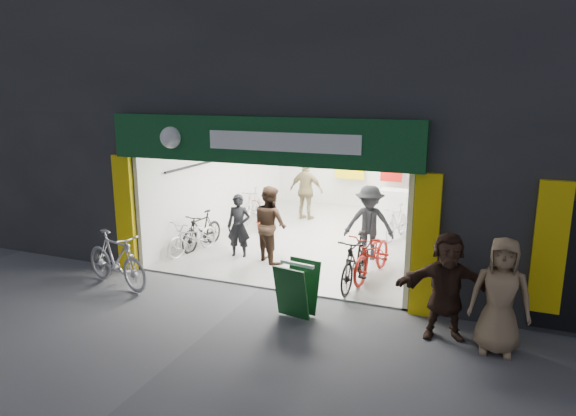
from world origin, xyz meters
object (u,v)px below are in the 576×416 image
Objects in this scene: bike_left_front at (193,237)px; bike_right_front at (356,261)px; parked_bike at (116,259)px; sandwich_board at (297,288)px; pedestrian_near at (500,296)px.

bike_left_front is 4.35m from bike_right_front.
parked_bike reaches higher than sandwich_board.
pedestrian_near is at bearing -30.59° from bike_right_front.
sandwich_board is (-0.62, -1.76, -0.02)m from bike_right_front.
parked_bike is at bearing -169.95° from sandwich_board.
parked_bike reaches higher than bike_right_front.
parked_bike is 1.05× the size of pedestrian_near.
parked_bike is (-0.30, -2.44, 0.14)m from bike_left_front.
parked_bike is 7.32m from pedestrian_near.
pedestrian_near reaches higher than sandwich_board.
sandwich_board is at bearing 179.77° from pedestrian_near.
pedestrian_near is at bearing -7.44° from bike_left_front.
pedestrian_near is 3.35m from sandwich_board.
bike_right_front is 4.93m from parked_bike.
sandwich_board is (3.68, -2.42, 0.10)m from bike_left_front.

